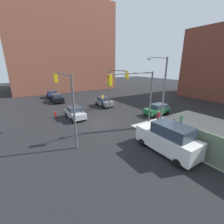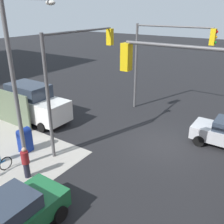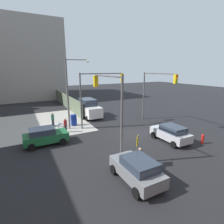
# 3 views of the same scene
# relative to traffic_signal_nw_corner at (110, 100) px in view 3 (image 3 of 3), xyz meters

# --- Properties ---
(ground_plane) EXTENTS (120.00, 120.00, 0.00)m
(ground_plane) POSITION_rel_traffic_signal_nw_corner_xyz_m (2.66, -4.50, -4.59)
(ground_plane) COLOR black
(sidewalk_corner) EXTENTS (12.00, 12.00, 0.01)m
(sidewalk_corner) POSITION_rel_traffic_signal_nw_corner_xyz_m (11.66, 4.50, -4.59)
(sidewalk_corner) COLOR #ADA89E
(sidewalk_corner) RESTS_ON ground
(construction_fence) EXTENTS (22.06, 0.12, 2.40)m
(construction_fence) POSITION_rel_traffic_signal_nw_corner_xyz_m (21.69, -1.30, -3.39)
(construction_fence) COLOR #607056
(construction_fence) RESTS_ON ground
(building_loft_east) EXTENTS (20.00, 24.00, 17.46)m
(building_loft_east) POSITION_rel_traffic_signal_nw_corner_xyz_m (38.66, 8.00, 4.14)
(building_loft_east) COLOR #9E9B93
(building_loft_east) RESTS_ON ground
(traffic_signal_nw_corner) EXTENTS (4.88, 0.36, 6.50)m
(traffic_signal_nw_corner) POSITION_rel_traffic_signal_nw_corner_xyz_m (0.00, 0.00, 0.00)
(traffic_signal_nw_corner) COLOR #59595B
(traffic_signal_nw_corner) RESTS_ON ground
(traffic_signal_se_corner) EXTENTS (5.74, 0.36, 6.50)m
(traffic_signal_se_corner) POSITION_rel_traffic_signal_nw_corner_xyz_m (4.96, -9.00, 0.05)
(traffic_signal_se_corner) COLOR #59595B
(traffic_signal_se_corner) RESTS_ON ground
(traffic_signal_ne_corner) EXTENTS (0.36, 5.82, 6.50)m
(traffic_signal_ne_corner) POSITION_rel_traffic_signal_nw_corner_xyz_m (7.16, -2.23, 0.06)
(traffic_signal_ne_corner) COLOR #59595B
(traffic_signal_ne_corner) RESTS_ON ground
(street_lamp_corner) EXTENTS (0.69, 2.66, 8.00)m
(street_lamp_corner) POSITION_rel_traffic_signal_nw_corner_xyz_m (7.81, 0.93, 0.11)
(street_lamp_corner) COLOR slate
(street_lamp_corner) RESTS_ON ground
(warning_sign_two_way) EXTENTS (0.48, 0.48, 2.40)m
(warning_sign_two_way) POSITION_rel_traffic_signal_nw_corner_xyz_m (-2.74, -0.75, -2.96)
(warning_sign_two_way) COLOR #4C4C4C
(warning_sign_two_way) RESTS_ON ground
(mailbox_blue) EXTENTS (0.56, 0.64, 1.43)m
(mailbox_blue) POSITION_rel_traffic_signal_nw_corner_xyz_m (8.86, 0.50, -3.83)
(mailbox_blue) COLOR navy
(mailbox_blue) RESTS_ON ground
(fire_hydrant) EXTENTS (0.26, 0.26, 0.94)m
(fire_hydrant) POSITION_rel_traffic_signal_nw_corner_xyz_m (-2.34, -8.70, -4.11)
(fire_hydrant) COLOR red
(fire_hydrant) RESTS_ON ground
(hatchback_gray) EXTENTS (3.84, 2.02, 1.62)m
(hatchback_gray) POSITION_rel_traffic_signal_nw_corner_xyz_m (-4.07, 0.22, -3.75)
(hatchback_gray) COLOR slate
(hatchback_gray) RESTS_ON ground
(hatchback_silver) EXTENTS (3.93, 2.02, 1.62)m
(hatchback_silver) POSITION_rel_traffic_signal_nw_corner_xyz_m (-0.49, -6.45, -3.75)
(hatchback_silver) COLOR #B7BABF
(hatchback_silver) RESTS_ON ground
(coupe_green) EXTENTS (2.02, 3.93, 1.62)m
(coupe_green) POSITION_rel_traffic_signal_nw_corner_xyz_m (4.53, 4.47, -3.75)
(coupe_green) COLOR #1E6638
(coupe_green) RESTS_ON ground
(van_white_delivery) EXTENTS (5.40, 2.32, 2.62)m
(van_white_delivery) POSITION_rel_traffic_signal_nw_corner_xyz_m (11.92, -2.70, -3.31)
(van_white_delivery) COLOR white
(van_white_delivery) RESTS_ON ground
(pedestrian_crossing) EXTENTS (0.36, 0.36, 1.61)m
(pedestrian_crossing) POSITION_rel_traffic_signal_nw_corner_xyz_m (6.86, 2.00, -3.76)
(pedestrian_crossing) COLOR maroon
(pedestrian_crossing) RESTS_ON ground
(pedestrian_waiting) EXTENTS (0.36, 0.36, 1.78)m
(pedestrian_waiting) POSITION_rel_traffic_signal_nw_corner_xyz_m (9.46, 2.90, -3.66)
(pedestrian_waiting) COLOR #2D664C
(pedestrian_waiting) RESTS_ON ground
(pedestrian_walking_north) EXTENTS (0.36, 0.36, 1.69)m
(pedestrian_walking_north) POSITION_rel_traffic_signal_nw_corner_xyz_m (-3.14, -0.70, -3.72)
(pedestrian_walking_north) COLOR navy
(pedestrian_walking_north) RESTS_ON ground
(bicycle_leaning_on_fence) EXTENTS (0.05, 1.75, 0.97)m
(bicycle_leaning_on_fence) POSITION_rel_traffic_signal_nw_corner_xyz_m (8.26, 2.70, -4.25)
(bicycle_leaning_on_fence) COLOR black
(bicycle_leaning_on_fence) RESTS_ON ground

